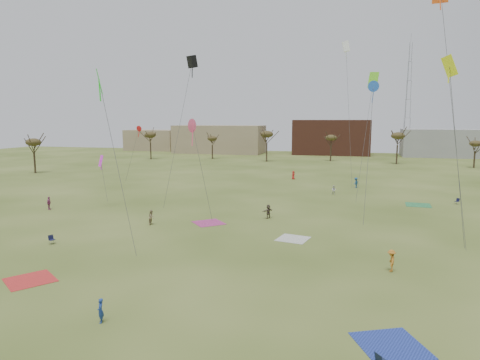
% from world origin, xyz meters
% --- Properties ---
extents(ground, '(260.00, 260.00, 0.00)m').
position_xyz_m(ground, '(0.00, 0.00, 0.00)').
color(ground, '#3C4F18').
rests_on(ground, ground).
extents(flyer_near_right, '(0.59, 0.66, 1.51)m').
position_xyz_m(flyer_near_right, '(-2.43, -11.79, 0.75)').
color(flyer_near_right, navy).
rests_on(flyer_near_right, ground).
extents(spectator_fore_b, '(0.67, 0.85, 1.72)m').
position_xyz_m(spectator_fore_b, '(-10.42, 11.03, 0.86)').
color(spectator_fore_b, '#998361').
rests_on(spectator_fore_b, ground).
extents(spectator_fore_c, '(1.38, 1.59, 1.73)m').
position_xyz_m(spectator_fore_c, '(2.16, 17.58, 0.87)').
color(spectator_fore_c, brown).
rests_on(spectator_fore_c, ground).
extents(flyer_mid_b, '(0.69, 1.17, 1.79)m').
position_xyz_m(flyer_mid_b, '(15.29, 1.91, 0.89)').
color(flyer_mid_b, '#BB7123').
rests_on(flyer_mid_b, ground).
extents(spectator_mid_d, '(0.72, 1.13, 1.79)m').
position_xyz_m(spectator_mid_d, '(-27.70, 15.02, 0.89)').
color(spectator_mid_d, '#A2437B').
rests_on(spectator_mid_d, ground).
extents(spectator_mid_e, '(0.78, 0.65, 1.46)m').
position_xyz_m(spectator_mid_e, '(9.32, 36.92, 0.73)').
color(spectator_mid_e, silver).
rests_on(spectator_mid_e, ground).
extents(flyer_far_b, '(0.92, 1.01, 1.74)m').
position_xyz_m(flyer_far_b, '(0.54, 52.85, 0.87)').
color(flyer_far_b, red).
rests_on(flyer_far_b, ground).
extents(flyer_far_c, '(1.19, 1.39, 1.86)m').
position_xyz_m(flyer_far_c, '(12.86, 44.92, 0.93)').
color(flyer_far_c, navy).
rests_on(flyer_far_c, ground).
extents(blanket_red, '(4.58, 4.58, 0.03)m').
position_xyz_m(blanket_red, '(-11.55, -7.18, 0.00)').
color(blanket_red, red).
rests_on(blanket_red, ground).
extents(blanket_blue, '(4.53, 4.53, 0.03)m').
position_xyz_m(blanket_blue, '(14.30, -10.13, 0.00)').
color(blanket_blue, '#23389A').
rests_on(blanket_blue, ground).
extents(blanket_cream, '(3.55, 3.55, 0.03)m').
position_xyz_m(blanket_cream, '(6.38, 9.19, 0.00)').
color(blanket_cream, silver).
rests_on(blanket_cream, ground).
extents(blanket_plum, '(4.58, 4.58, 0.03)m').
position_xyz_m(blanket_plum, '(-4.21, 13.40, 0.00)').
color(blanket_plum, '#B03679').
rests_on(blanket_plum, ground).
extents(blanket_olive, '(3.60, 3.60, 0.03)m').
position_xyz_m(blanket_olive, '(21.42, 31.09, 0.00)').
color(blanket_olive, '#2F8147').
rests_on(blanket_olive, ground).
extents(camp_chair_left, '(0.71, 0.69, 0.87)m').
position_xyz_m(camp_chair_left, '(-16.38, 1.37, 0.26)').
color(camp_chair_left, '#141637').
rests_on(camp_chair_left, ground).
extents(camp_chair_right, '(0.74, 0.74, 0.87)m').
position_xyz_m(camp_chair_right, '(26.92, 33.20, 0.26)').
color(camp_chair_right, '#121333').
rests_on(camp_chair_right, ground).
extents(kites_aloft, '(63.89, 47.71, 23.84)m').
position_xyz_m(kites_aloft, '(3.15, 24.85, 18.87)').
color(kites_aloft, red).
rests_on(kites_aloft, ground).
extents(tree_line, '(117.44, 49.32, 8.91)m').
position_xyz_m(tree_line, '(-2.85, 79.12, 7.09)').
color(tree_line, '#3A2B1E').
rests_on(tree_line, ground).
extents(building_tan, '(32.00, 14.00, 10.00)m').
position_xyz_m(building_tan, '(-35.00, 115.00, 5.00)').
color(building_tan, '#937F60').
rests_on(building_tan, ground).
extents(building_brick, '(26.00, 16.00, 12.00)m').
position_xyz_m(building_brick, '(5.00, 120.00, 6.00)').
color(building_brick, brown).
rests_on(building_brick, ground).
extents(building_grey, '(24.00, 12.00, 9.00)m').
position_xyz_m(building_grey, '(40.00, 118.00, 4.50)').
color(building_grey, gray).
rests_on(building_grey, ground).
extents(building_tan_west, '(20.00, 12.00, 8.00)m').
position_xyz_m(building_tan_west, '(-65.00, 122.00, 4.00)').
color(building_tan_west, '#937F60').
rests_on(building_tan_west, ground).
extents(radio_tower, '(1.51, 1.72, 41.00)m').
position_xyz_m(radio_tower, '(30.00, 125.00, 19.21)').
color(radio_tower, '#9EA3A8').
rests_on(radio_tower, ground).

